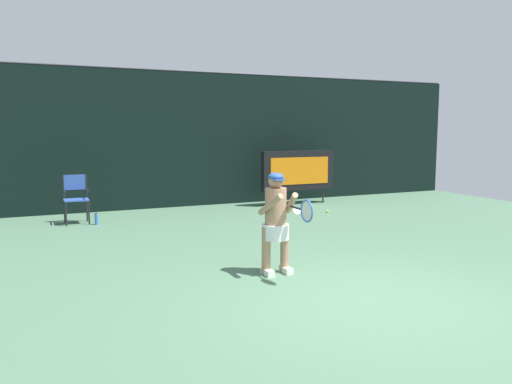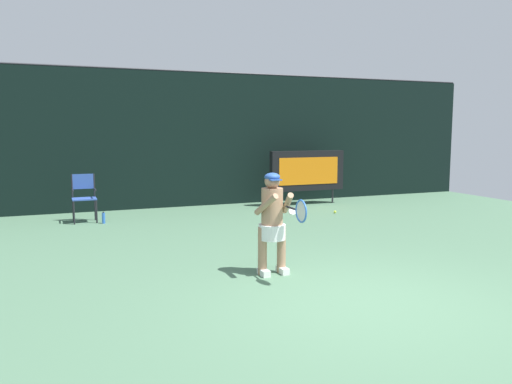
{
  "view_description": "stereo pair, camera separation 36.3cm",
  "coord_description": "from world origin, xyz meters",
  "px_view_note": "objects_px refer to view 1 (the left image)",
  "views": [
    {
      "loc": [
        -3.83,
        -4.86,
        2.08
      ],
      "look_at": [
        -0.35,
        2.8,
        1.05
      ],
      "focal_mm": 35.69,
      "sensor_mm": 36.0,
      "label": 1
    },
    {
      "loc": [
        -3.49,
        -5.0,
        2.08
      ],
      "look_at": [
        -0.35,
        2.8,
        1.05
      ],
      "focal_mm": 35.69,
      "sensor_mm": 36.0,
      "label": 2
    }
  ],
  "objects_px": {
    "tennis_player": "(276,219)",
    "tennis_ball_loose": "(327,211)",
    "water_bottle": "(96,219)",
    "umpire_chair": "(76,196)",
    "scoreboard": "(298,171)",
    "tennis_racket": "(306,211)"
  },
  "relations": [
    {
      "from": "tennis_ball_loose",
      "to": "scoreboard",
      "type": "bearing_deg",
      "value": 88.46
    },
    {
      "from": "tennis_player",
      "to": "water_bottle",
      "type": "bearing_deg",
      "value": 110.44
    },
    {
      "from": "water_bottle",
      "to": "umpire_chair",
      "type": "bearing_deg",
      "value": 135.12
    },
    {
      "from": "tennis_player",
      "to": "tennis_ball_loose",
      "type": "distance_m",
      "value": 5.71
    },
    {
      "from": "scoreboard",
      "to": "water_bottle",
      "type": "bearing_deg",
      "value": -171.05
    },
    {
      "from": "water_bottle",
      "to": "tennis_player",
      "type": "xyz_separation_m",
      "value": [
        1.89,
        -5.07,
        0.68
      ]
    },
    {
      "from": "water_bottle",
      "to": "tennis_ball_loose",
      "type": "relative_size",
      "value": 3.9
    },
    {
      "from": "umpire_chair",
      "to": "tennis_racket",
      "type": "relative_size",
      "value": 1.79
    },
    {
      "from": "tennis_player",
      "to": "tennis_racket",
      "type": "bearing_deg",
      "value": -79.91
    },
    {
      "from": "tennis_ball_loose",
      "to": "umpire_chair",
      "type": "bearing_deg",
      "value": 169.48
    },
    {
      "from": "tennis_racket",
      "to": "scoreboard",
      "type": "bearing_deg",
      "value": 74.01
    },
    {
      "from": "tennis_player",
      "to": "umpire_chair",
      "type": "bearing_deg",
      "value": 112.59
    },
    {
      "from": "tennis_racket",
      "to": "tennis_player",
      "type": "bearing_deg",
      "value": 112.47
    },
    {
      "from": "scoreboard",
      "to": "umpire_chair",
      "type": "bearing_deg",
      "value": -175.16
    },
    {
      "from": "umpire_chair",
      "to": "scoreboard",
      "type": "bearing_deg",
      "value": 4.84
    },
    {
      "from": "tennis_racket",
      "to": "umpire_chair",
      "type": "bearing_deg",
      "value": 123.71
    },
    {
      "from": "scoreboard",
      "to": "tennis_racket",
      "type": "bearing_deg",
      "value": -118.36
    },
    {
      "from": "water_bottle",
      "to": "tennis_ball_loose",
      "type": "distance_m",
      "value": 5.57
    },
    {
      "from": "water_bottle",
      "to": "tennis_player",
      "type": "bearing_deg",
      "value": -69.56
    },
    {
      "from": "tennis_racket",
      "to": "tennis_ball_loose",
      "type": "xyz_separation_m",
      "value": [
        3.52,
        4.99,
        -0.98
      ]
    },
    {
      "from": "umpire_chair",
      "to": "tennis_racket",
      "type": "bearing_deg",
      "value": -68.66
    },
    {
      "from": "tennis_player",
      "to": "tennis_ball_loose",
      "type": "xyz_separation_m",
      "value": [
        3.63,
        4.34,
        -0.77
      ]
    }
  ]
}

